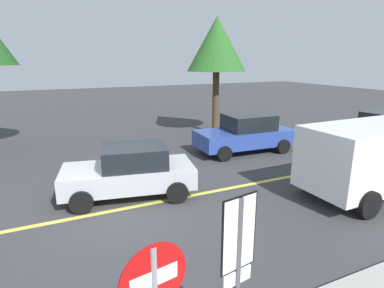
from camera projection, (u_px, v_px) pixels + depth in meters
ground_plane at (122, 209)px, 8.85m from camera, size 80.00×80.00×0.00m
lane_marking_centre at (216, 191)px, 10.07m from camera, size 28.00×0.16×0.01m
speed_limit_sign at (238, 253)px, 3.88m from camera, size 0.53×0.11×2.52m
white_van at (382, 153)px, 9.68m from camera, size 5.22×2.30×2.20m
car_silver_approaching at (130, 171)px, 9.57m from camera, size 4.14×2.54×1.56m
car_yellow_behind_van at (381, 127)px, 15.75m from camera, size 4.50×2.40×1.54m
car_blue_far_lane at (245, 133)px, 14.19m from camera, size 4.39×2.23×1.69m
tree_centre_verge at (217, 45)px, 16.66m from camera, size 3.13×3.13×6.22m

